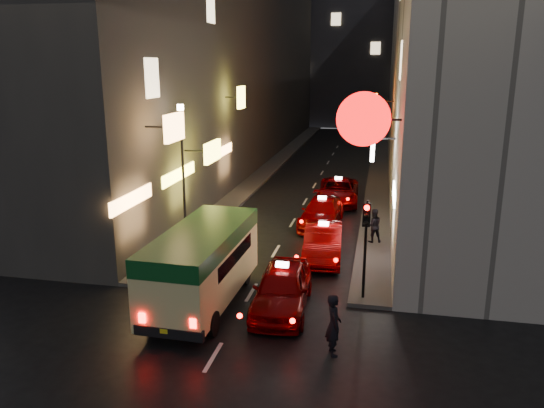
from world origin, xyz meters
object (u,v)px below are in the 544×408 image
Objects in this scene: minibus at (203,258)px; lamp_post at (183,165)px; traffic_light at (366,229)px; taxi_near at (282,285)px; pedestrian_crossing at (334,321)px.

lamp_post is at bearing 116.10° from minibus.
traffic_light reaches higher than minibus.
traffic_light reaches higher than taxi_near.
traffic_light is at bearing 13.27° from minibus.
taxi_near is 3.39m from traffic_light.
taxi_near is at bearing -158.08° from traffic_light.
pedestrian_crossing is 0.33× the size of lamp_post.
pedestrian_crossing is (1.96, -2.52, 0.15)m from taxi_near.
taxi_near is 0.91× the size of lamp_post.
pedestrian_crossing is (4.66, -2.32, -0.67)m from minibus.
taxi_near is 3.19m from pedestrian_crossing.
traffic_light is (0.70, 3.59, 1.65)m from pedestrian_crossing.
minibus is 3.06× the size of pedestrian_crossing.
lamp_post reaches higher than taxi_near.
taxi_near is 1.62× the size of traffic_light.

